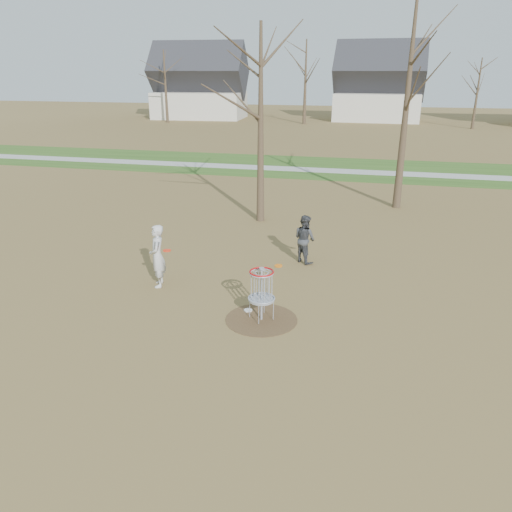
{
  "coord_description": "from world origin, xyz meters",
  "views": [
    {
      "loc": [
        2.46,
        -10.78,
        5.82
      ],
      "look_at": [
        -0.5,
        1.5,
        1.1
      ],
      "focal_mm": 35.0,
      "sensor_mm": 36.0,
      "label": 1
    }
  ],
  "objects_px": {
    "player_standing": "(157,256)",
    "disc_golf_basket": "(262,286)",
    "player_throwing": "(305,239)",
    "disc_grounded": "(248,310)"
  },
  "relations": [
    {
      "from": "player_standing",
      "to": "disc_grounded",
      "type": "distance_m",
      "value": 3.17
    },
    {
      "from": "disc_golf_basket",
      "to": "player_standing",
      "type": "bearing_deg",
      "value": 157.83
    },
    {
      "from": "player_standing",
      "to": "disc_grounded",
      "type": "height_order",
      "value": "player_standing"
    },
    {
      "from": "player_throwing",
      "to": "disc_golf_basket",
      "type": "distance_m",
      "value": 4.24
    },
    {
      "from": "disc_grounded",
      "to": "player_throwing",
      "type": "bearing_deg",
      "value": 77.02
    },
    {
      "from": "player_standing",
      "to": "player_throwing",
      "type": "distance_m",
      "value": 4.73
    },
    {
      "from": "player_standing",
      "to": "disc_golf_basket",
      "type": "relative_size",
      "value": 1.34
    },
    {
      "from": "disc_golf_basket",
      "to": "player_throwing",
      "type": "bearing_deg",
      "value": 84.02
    },
    {
      "from": "player_standing",
      "to": "disc_golf_basket",
      "type": "bearing_deg",
      "value": 47.62
    },
    {
      "from": "player_throwing",
      "to": "disc_grounded",
      "type": "bearing_deg",
      "value": 116.23
    }
  ]
}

